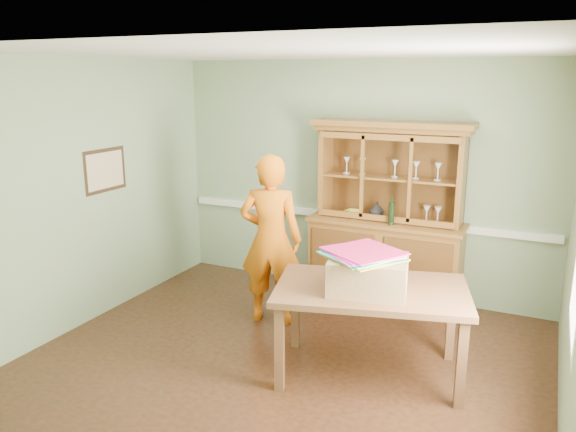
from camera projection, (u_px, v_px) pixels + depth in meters
The scene contains 12 objects.
floor at pixel (284, 362), 5.09m from camera, with size 4.50×4.50×0.00m, color #4A2B17.
ceiling at pixel (284, 52), 4.43m from camera, with size 4.50×4.50×0.00m, color white.
wall_back at pixel (359, 179), 6.51m from camera, with size 4.50×4.50×0.00m, color gray.
wall_left at pixel (85, 194), 5.69m from camera, with size 4.00×4.00×0.00m, color gray.
wall_front at pixel (122, 301), 3.00m from camera, with size 4.50×4.50×0.00m, color gray.
chair_rail at pixel (357, 217), 6.60m from camera, with size 4.41×0.05×0.08m, color white.
framed_map at pixel (106, 170), 5.90m from camera, with size 0.03×0.60×0.46m.
china_hutch at pixel (386, 241), 6.29m from camera, with size 1.74×0.57×2.05m.
dining_table at pixel (371, 298), 4.72m from camera, with size 1.79×1.34×0.80m.
cardboard_box at pixel (368, 275), 4.57m from camera, with size 0.62×0.50×0.29m, color tan.
kite_stack at pixel (364, 254), 4.56m from camera, with size 0.73×0.73×0.05m.
person at pixel (271, 240), 5.74m from camera, with size 0.65×0.42×1.77m, color orange.
Camera 1 is at (2.00, -4.15, 2.53)m, focal length 35.00 mm.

